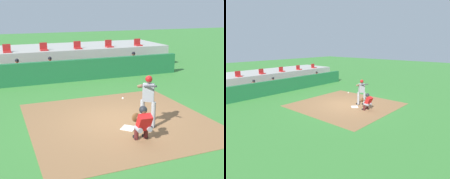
# 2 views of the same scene
# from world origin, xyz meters

# --- Properties ---
(ground_plane) EXTENTS (80.00, 80.00, 0.00)m
(ground_plane) POSITION_xyz_m (0.00, 0.00, 0.00)
(ground_plane) COLOR #387A33
(dirt_infield) EXTENTS (6.40, 6.40, 0.01)m
(dirt_infield) POSITION_xyz_m (0.00, 0.00, 0.01)
(dirt_infield) COLOR olive
(dirt_infield) RESTS_ON ground
(home_plate) EXTENTS (0.62, 0.62, 0.02)m
(home_plate) POSITION_xyz_m (0.00, -0.80, 0.02)
(home_plate) COLOR white
(home_plate) RESTS_ON dirt_infield
(batter_at_plate) EXTENTS (0.54, 0.91, 1.80)m
(batter_at_plate) POSITION_xyz_m (0.69, -0.84, 1.04)
(batter_at_plate) COLOR #99999E
(batter_at_plate) RESTS_ON ground
(catcher_crouched) EXTENTS (0.50, 1.97, 1.13)m
(catcher_crouched) POSITION_xyz_m (0.01, -1.78, 0.61)
(catcher_crouched) COLOR gray
(catcher_crouched) RESTS_ON ground
(dugout_wall) EXTENTS (13.00, 0.30, 1.20)m
(dugout_wall) POSITION_xyz_m (0.00, 6.50, 0.60)
(dugout_wall) COLOR #1E6638
(dugout_wall) RESTS_ON ground
(dugout_bench) EXTENTS (11.80, 0.44, 0.45)m
(dugout_bench) POSITION_xyz_m (0.00, 7.50, 0.23)
(dugout_bench) COLOR olive
(dugout_bench) RESTS_ON ground
(dugout_player_0) EXTENTS (0.49, 0.70, 1.30)m
(dugout_player_0) POSITION_xyz_m (-2.86, 7.34, 0.67)
(dugout_player_0) COLOR #939399
(dugout_player_0) RESTS_ON ground
(dugout_player_1) EXTENTS (0.49, 0.70, 1.30)m
(dugout_player_1) POSITION_xyz_m (-1.08, 7.34, 0.67)
(dugout_player_1) COLOR #939399
(dugout_player_1) RESTS_ON ground
(dugout_player_2) EXTENTS (0.49, 0.70, 1.30)m
(dugout_player_2) POSITION_xyz_m (4.17, 7.34, 0.67)
(dugout_player_2) COLOR #939399
(dugout_player_2) RESTS_ON ground
(stands_platform) EXTENTS (15.00, 4.40, 1.40)m
(stands_platform) POSITION_xyz_m (0.00, 10.90, 0.70)
(stands_platform) COLOR #9E9E99
(stands_platform) RESTS_ON ground
(stadium_seat_1) EXTENTS (0.46, 0.46, 0.48)m
(stadium_seat_1) POSITION_xyz_m (-3.25, 9.38, 1.53)
(stadium_seat_1) COLOR #A51E1E
(stadium_seat_1) RESTS_ON stands_platform
(stadium_seat_2) EXTENTS (0.46, 0.46, 0.48)m
(stadium_seat_2) POSITION_xyz_m (-1.08, 9.38, 1.53)
(stadium_seat_2) COLOR #A51E1E
(stadium_seat_2) RESTS_ON stands_platform
(stadium_seat_3) EXTENTS (0.46, 0.46, 0.48)m
(stadium_seat_3) POSITION_xyz_m (1.08, 9.38, 1.53)
(stadium_seat_3) COLOR #A51E1E
(stadium_seat_3) RESTS_ON stands_platform
(stadium_seat_4) EXTENTS (0.46, 0.46, 0.48)m
(stadium_seat_4) POSITION_xyz_m (3.25, 9.38, 1.53)
(stadium_seat_4) COLOR #A51E1E
(stadium_seat_4) RESTS_ON stands_platform
(stadium_seat_5) EXTENTS (0.46, 0.46, 0.48)m
(stadium_seat_5) POSITION_xyz_m (5.42, 9.38, 1.53)
(stadium_seat_5) COLOR #A51E1E
(stadium_seat_5) RESTS_ON stands_platform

